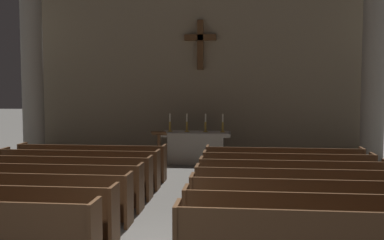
{
  "coord_description": "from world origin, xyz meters",
  "views": [
    {
      "loc": [
        1.38,
        -5.92,
        2.51
      ],
      "look_at": [
        0.0,
        7.3,
        1.49
      ],
      "focal_mm": 42.74,
      "sensor_mm": 36.0,
      "label": 1
    }
  ],
  "objects_px": {
    "pew_right_row_5": "(292,181)",
    "candlestick_outer_right": "(223,126)",
    "lectern": "(159,151)",
    "pew_left_row_6": "(79,168)",
    "candlestick_outer_left": "(170,126)",
    "pew_right_row_2": "(314,221)",
    "column_left_third": "(32,73)",
    "pew_right_row_6": "(287,172)",
    "pew_right_row_3": "(305,204)",
    "column_right_third": "(373,72)",
    "pew_left_row_3": "(24,197)",
    "candlestick_inner_left": "(187,126)",
    "pew_left_row_4": "(47,186)",
    "pew_left_row_7": "(92,162)",
    "pew_left_row_5": "(65,176)",
    "candlestick_inner_right": "(205,126)",
    "altar": "(196,147)",
    "pew_right_row_4": "(297,191)",
    "pew_right_row_7": "(283,165)"
  },
  "relations": [
    {
      "from": "pew_left_row_7",
      "to": "lectern",
      "type": "distance_m",
      "value": 2.25
    },
    {
      "from": "pew_right_row_3",
      "to": "candlestick_inner_left",
      "type": "xyz_separation_m",
      "value": [
        -2.8,
        6.7,
        0.71
      ]
    },
    {
      "from": "column_left_third",
      "to": "altar",
      "type": "distance_m",
      "value": 5.95
    },
    {
      "from": "pew_right_row_5",
      "to": "pew_right_row_6",
      "type": "bearing_deg",
      "value": 90.0
    },
    {
      "from": "pew_right_row_5",
      "to": "lectern",
      "type": "distance_m",
      "value": 5.01
    },
    {
      "from": "pew_right_row_5",
      "to": "column_left_third",
      "type": "xyz_separation_m",
      "value": [
        -7.95,
        4.84,
        2.43
      ]
    },
    {
      "from": "pew_left_row_4",
      "to": "pew_left_row_7",
      "type": "distance_m",
      "value": 2.87
    },
    {
      "from": "pew_left_row_4",
      "to": "pew_left_row_5",
      "type": "bearing_deg",
      "value": 90.0
    },
    {
      "from": "pew_left_row_3",
      "to": "pew_right_row_2",
      "type": "bearing_deg",
      "value": -10.85
    },
    {
      "from": "pew_right_row_2",
      "to": "pew_right_row_6",
      "type": "relative_size",
      "value": 1.0
    },
    {
      "from": "pew_right_row_6",
      "to": "candlestick_outer_right",
      "type": "relative_size",
      "value": 6.72
    },
    {
      "from": "pew_right_row_5",
      "to": "altar",
      "type": "xyz_separation_m",
      "value": [
        -2.5,
        4.79,
        0.06
      ]
    },
    {
      "from": "pew_right_row_2",
      "to": "pew_right_row_6",
      "type": "distance_m",
      "value": 3.83
    },
    {
      "from": "pew_right_row_7",
      "to": "column_right_third",
      "type": "height_order",
      "value": "column_right_third"
    },
    {
      "from": "pew_left_row_7",
      "to": "candlestick_inner_right",
      "type": "xyz_separation_m",
      "value": [
        2.8,
        2.88,
        0.71
      ]
    },
    {
      "from": "pew_right_row_6",
      "to": "altar",
      "type": "xyz_separation_m",
      "value": [
        -2.5,
        3.83,
        0.06
      ]
    },
    {
      "from": "pew_right_row_5",
      "to": "candlestick_outer_left",
      "type": "bearing_deg",
      "value": 124.93
    },
    {
      "from": "pew_left_row_4",
      "to": "pew_right_row_6",
      "type": "bearing_deg",
      "value": 20.97
    },
    {
      "from": "pew_left_row_7",
      "to": "candlestick_inner_left",
      "type": "bearing_deg",
      "value": 52.65
    },
    {
      "from": "column_left_third",
      "to": "candlestick_outer_right",
      "type": "bearing_deg",
      "value": -0.45
    },
    {
      "from": "column_right_third",
      "to": "candlestick_inner_right",
      "type": "height_order",
      "value": "column_right_third"
    },
    {
      "from": "pew_right_row_2",
      "to": "lectern",
      "type": "height_order",
      "value": "lectern"
    },
    {
      "from": "pew_right_row_4",
      "to": "lectern",
      "type": "xyz_separation_m",
      "value": [
        -3.49,
        4.55,
        0.07
      ]
    },
    {
      "from": "pew_right_row_5",
      "to": "candlestick_outer_right",
      "type": "xyz_separation_m",
      "value": [
        -1.65,
        4.79,
        0.71
      ]
    },
    {
      "from": "pew_left_row_6",
      "to": "pew_right_row_5",
      "type": "relative_size",
      "value": 1.0
    },
    {
      "from": "candlestick_outer_left",
      "to": "candlestick_inner_right",
      "type": "bearing_deg",
      "value": 0.0
    },
    {
      "from": "pew_left_row_6",
      "to": "pew_right_row_7",
      "type": "height_order",
      "value": "same"
    },
    {
      "from": "pew_left_row_3",
      "to": "pew_right_row_6",
      "type": "xyz_separation_m",
      "value": [
        4.99,
        2.87,
        0.0
      ]
    },
    {
      "from": "pew_left_row_4",
      "to": "pew_left_row_7",
      "type": "height_order",
      "value": "same"
    },
    {
      "from": "pew_left_row_5",
      "to": "candlestick_inner_left",
      "type": "relative_size",
      "value": 6.72
    },
    {
      "from": "lectern",
      "to": "pew_left_row_6",
      "type": "bearing_deg",
      "value": -119.66
    },
    {
      "from": "pew_right_row_3",
      "to": "column_right_third",
      "type": "xyz_separation_m",
      "value": [
        2.96,
        6.75,
        2.43
      ]
    },
    {
      "from": "pew_right_row_2",
      "to": "column_left_third",
      "type": "height_order",
      "value": "column_left_third"
    },
    {
      "from": "pew_right_row_3",
      "to": "column_right_third",
      "type": "distance_m",
      "value": 7.76
    },
    {
      "from": "column_right_third",
      "to": "candlestick_inner_right",
      "type": "bearing_deg",
      "value": -179.45
    },
    {
      "from": "pew_right_row_5",
      "to": "lectern",
      "type": "height_order",
      "value": "lectern"
    },
    {
      "from": "pew_right_row_5",
      "to": "pew_right_row_6",
      "type": "height_order",
      "value": "same"
    },
    {
      "from": "pew_right_row_2",
      "to": "lectern",
      "type": "relative_size",
      "value": 3.4
    },
    {
      "from": "candlestick_inner_right",
      "to": "lectern",
      "type": "height_order",
      "value": "candlestick_inner_right"
    },
    {
      "from": "pew_left_row_3",
      "to": "pew_right_row_6",
      "type": "bearing_deg",
      "value": 29.89
    },
    {
      "from": "pew_left_row_7",
      "to": "pew_left_row_3",
      "type": "bearing_deg",
      "value": -90.0
    },
    {
      "from": "pew_right_row_5",
      "to": "column_left_third",
      "type": "height_order",
      "value": "column_left_third"
    },
    {
      "from": "candlestick_inner_left",
      "to": "lectern",
      "type": "height_order",
      "value": "candlestick_inner_left"
    },
    {
      "from": "candlestick_inner_right",
      "to": "pew_left_row_5",
      "type": "bearing_deg",
      "value": -120.27
    },
    {
      "from": "pew_left_row_7",
      "to": "pew_right_row_4",
      "type": "height_order",
      "value": "same"
    },
    {
      "from": "pew_right_row_4",
      "to": "column_left_third",
      "type": "xyz_separation_m",
      "value": [
        -7.95,
        5.8,
        2.43
      ]
    },
    {
      "from": "pew_left_row_5",
      "to": "column_left_third",
      "type": "distance_m",
      "value": 6.17
    },
    {
      "from": "column_right_third",
      "to": "candlestick_outer_right",
      "type": "bearing_deg",
      "value": -179.39
    },
    {
      "from": "pew_right_row_5",
      "to": "candlestick_outer_left",
      "type": "relative_size",
      "value": 6.72
    },
    {
      "from": "candlestick_outer_left",
      "to": "pew_left_row_6",
      "type": "bearing_deg",
      "value": -113.23
    }
  ]
}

